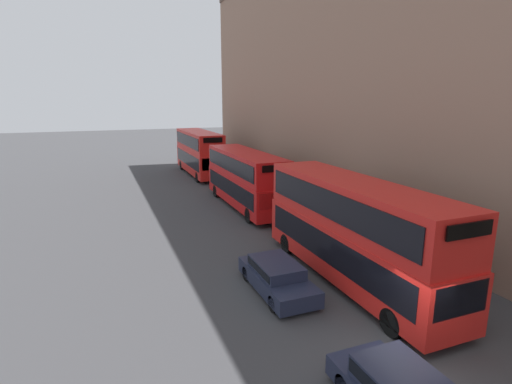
# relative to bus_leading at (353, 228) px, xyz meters

# --- Properties ---
(ground_plane) EXTENTS (200.00, 200.00, 0.00)m
(ground_plane) POSITION_rel_bus_leading_xyz_m (-1.60, -5.33, -2.48)
(ground_plane) COLOR #38383A
(bus_leading) EXTENTS (2.59, 11.26, 4.51)m
(bus_leading) POSITION_rel_bus_leading_xyz_m (0.00, 0.00, 0.00)
(bus_leading) COLOR red
(bus_leading) RESTS_ON ground
(bus_second_in_queue) EXTENTS (2.59, 10.76, 4.11)m
(bus_second_in_queue) POSITION_rel_bus_leading_xyz_m (0.00, 13.31, -0.21)
(bus_second_in_queue) COLOR red
(bus_second_in_queue) RESTS_ON ground
(bus_third_in_queue) EXTENTS (2.59, 10.89, 4.53)m
(bus_third_in_queue) POSITION_rel_bus_leading_xyz_m (-0.00, 27.20, 0.01)
(bus_third_in_queue) COLOR red
(bus_third_in_queue) RESTS_ON ground
(car_hatchback) EXTENTS (1.83, 4.49, 1.29)m
(car_hatchback) POSITION_rel_bus_leading_xyz_m (-3.40, 0.36, -1.79)
(car_hatchback) COLOR #1E2338
(car_hatchback) RESTS_ON ground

